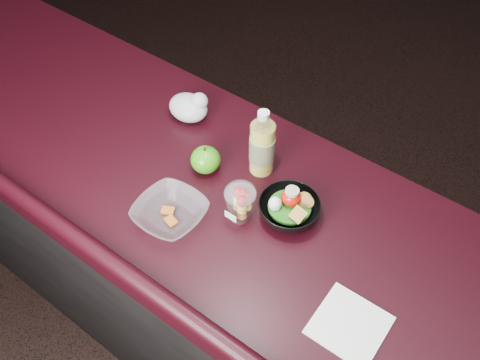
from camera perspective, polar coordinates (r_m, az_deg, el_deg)
name	(u,v)px	position (r m, az deg, el deg)	size (l,w,h in m)	color
counter	(222,281)	(1.93, -1.90, -10.72)	(4.06, 0.71, 1.02)	black
lemonade_bottle	(262,147)	(1.49, 2.38, 3.59)	(0.07, 0.07, 0.22)	yellow
fruit_cup	(240,202)	(1.40, 0.01, -2.34)	(0.09, 0.09, 0.12)	white
green_apple	(206,160)	(1.53, -3.70, 2.17)	(0.09, 0.09, 0.09)	#26840F
plastic_bag	(190,107)	(1.69, -5.39, 7.79)	(0.13, 0.11, 0.09)	silver
snack_bowl	(289,208)	(1.43, 5.25, -2.99)	(0.18, 0.18, 0.09)	black
takeout_bowl	(170,213)	(1.44, -7.47, -3.49)	(0.19, 0.19, 0.05)	silver
paper_napkin	(349,325)	(1.31, 11.59, -14.91)	(0.16, 0.16, 0.00)	white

